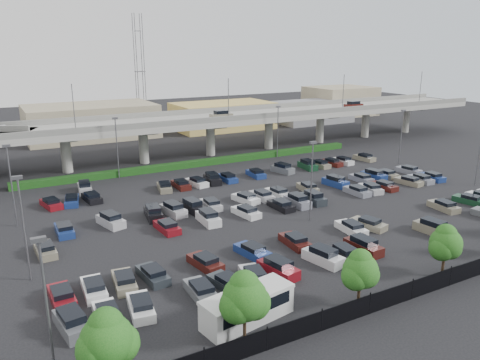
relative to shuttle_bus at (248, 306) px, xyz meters
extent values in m
plane|color=black|center=(18.33, 23.97, -1.39)|extent=(280.00, 280.00, 0.00)
cube|color=gray|center=(18.33, 55.97, 5.86)|extent=(150.00, 13.00, 1.10)
cube|color=slate|center=(18.33, 49.72, 6.91)|extent=(150.00, 0.50, 1.00)
cube|color=slate|center=(18.33, 62.22, 6.91)|extent=(150.00, 0.50, 1.00)
cylinder|color=gray|center=(-4.67, 55.97, 1.96)|extent=(1.80, 1.80, 6.70)
cube|color=slate|center=(-4.67, 55.97, 5.11)|extent=(2.60, 9.75, 0.50)
cylinder|color=gray|center=(9.33, 55.97, 1.96)|extent=(1.80, 1.80, 6.70)
cube|color=slate|center=(9.33, 55.97, 5.11)|extent=(2.60, 9.75, 0.50)
cylinder|color=gray|center=(23.33, 55.97, 1.96)|extent=(1.80, 1.80, 6.70)
cube|color=slate|center=(23.33, 55.97, 5.11)|extent=(2.60, 9.75, 0.50)
cylinder|color=gray|center=(37.33, 55.97, 1.96)|extent=(1.80, 1.80, 6.70)
cube|color=slate|center=(37.33, 55.97, 5.11)|extent=(2.60, 9.75, 0.50)
cylinder|color=gray|center=(51.33, 55.97, 1.96)|extent=(1.80, 1.80, 6.70)
cube|color=slate|center=(51.33, 55.97, 5.11)|extent=(2.60, 9.75, 0.50)
cylinder|color=gray|center=(65.33, 55.97, 1.96)|extent=(1.80, 1.80, 6.70)
cube|color=slate|center=(65.33, 55.97, 5.11)|extent=(2.60, 9.75, 0.50)
cylinder|color=gray|center=(79.33, 55.97, 1.96)|extent=(1.80, 1.80, 6.70)
cube|color=slate|center=(79.33, 55.97, 5.11)|extent=(2.60, 9.75, 0.50)
cube|color=gray|center=(24.33, 52.97, 6.94)|extent=(4.40, 1.82, 1.05)
cube|color=black|center=(24.33, 52.97, 7.76)|extent=(2.60, 1.60, 0.65)
cube|color=#451612|center=(58.33, 52.97, 6.94)|extent=(4.40, 1.82, 1.05)
cube|color=black|center=(58.33, 52.97, 7.76)|extent=(2.60, 1.60, 0.65)
cylinder|color=#4F4F54|center=(-3.67, 49.87, 10.41)|extent=(0.14, 0.14, 8.00)
cylinder|color=#4F4F54|center=(24.33, 49.87, 10.41)|extent=(0.14, 0.14, 8.00)
cylinder|color=#4F4F54|center=(52.33, 49.87, 10.41)|extent=(0.14, 0.14, 8.00)
cylinder|color=#4F4F54|center=(76.33, 49.87, 10.41)|extent=(0.14, 0.14, 8.00)
cube|color=#163710|center=(18.33, 48.97, -0.84)|extent=(66.00, 1.60, 1.10)
cube|color=black|center=(18.33, -4.03, -0.49)|extent=(70.00, 0.06, 1.80)
cylinder|color=black|center=(-5.67, -4.03, -0.39)|extent=(0.10, 0.10, 2.00)
cylinder|color=black|center=(-0.67, -4.03, -0.39)|extent=(0.10, 0.10, 2.00)
cylinder|color=black|center=(4.33, -4.03, -0.39)|extent=(0.10, 0.10, 2.00)
cylinder|color=black|center=(9.33, -4.03, -0.39)|extent=(0.10, 0.10, 2.00)
cylinder|color=black|center=(14.33, -4.03, -0.39)|extent=(0.10, 0.10, 2.00)
cylinder|color=black|center=(19.33, -4.03, -0.39)|extent=(0.10, 0.10, 2.00)
sphere|color=#154C14|center=(-11.67, -2.61, 2.35)|extent=(3.37, 3.37, 3.37)
sphere|color=#154C14|center=(-10.89, -2.51, 1.75)|extent=(2.65, 2.65, 2.65)
sphere|color=#154C14|center=(-12.33, -2.69, 1.99)|extent=(2.65, 2.65, 2.65)
sphere|color=#154C14|center=(-11.63, -2.49, 3.31)|extent=(2.29, 2.29, 2.29)
cylinder|color=#332316|center=(-1.67, -2.48, -0.30)|extent=(0.26, 0.26, 2.18)
sphere|color=#154C14|center=(-1.67, -2.48, 2.37)|extent=(3.39, 3.39, 3.39)
sphere|color=#154C14|center=(-0.88, -2.38, 1.77)|extent=(2.67, 2.67, 2.67)
sphere|color=#154C14|center=(-2.34, -2.56, 2.01)|extent=(2.67, 2.67, 2.67)
sphere|color=#154C14|center=(-1.63, -2.36, 3.34)|extent=(2.30, 2.30, 2.30)
cylinder|color=#332316|center=(9.33, -2.70, -0.41)|extent=(0.26, 0.26, 1.96)
sphere|color=#154C14|center=(9.33, -2.70, 1.98)|extent=(3.04, 3.04, 3.04)
sphere|color=#154C14|center=(10.04, -2.60, 1.44)|extent=(2.39, 2.39, 2.39)
sphere|color=#154C14|center=(8.73, -2.78, 1.66)|extent=(2.39, 2.39, 2.39)
sphere|color=#154C14|center=(9.37, -2.58, 2.85)|extent=(2.06, 2.06, 2.06)
cylinder|color=#332316|center=(20.33, -2.42, -0.40)|extent=(0.26, 0.26, 1.97)
sphere|color=#154C14|center=(20.33, -2.42, 2.01)|extent=(3.07, 3.07, 3.07)
sphere|color=#154C14|center=(21.04, -2.32, 1.46)|extent=(2.41, 2.41, 2.41)
sphere|color=#154C14|center=(19.73, -2.50, 1.68)|extent=(2.41, 2.41, 2.41)
sphere|color=#154C14|center=(20.37, -2.30, 2.88)|extent=(2.08, 2.08, 2.08)
cube|color=silver|center=(0.00, 0.00, -0.25)|extent=(8.14, 3.84, 2.28)
cube|color=black|center=(0.00, 0.00, 0.30)|extent=(7.07, 3.73, 1.03)
cube|color=silver|center=(0.00, 0.00, 1.02)|extent=(8.26, 3.97, 0.27)
cube|color=slate|center=(-12.67, 5.47, -0.86)|extent=(2.41, 4.61, 1.05)
cube|color=black|center=(-12.67, 5.47, -0.04)|extent=(1.95, 2.80, 0.65)
cube|color=white|center=(-9.92, 5.47, -0.98)|extent=(1.99, 4.47, 0.82)
cube|color=black|center=(-9.92, 5.27, -0.35)|extent=(1.69, 2.36, 0.50)
cube|color=white|center=(-7.17, 5.47, -0.98)|extent=(2.41, 4.61, 0.82)
cube|color=black|center=(-7.17, 5.27, -0.35)|extent=(1.90, 2.50, 0.50)
cube|color=slate|center=(-1.67, 5.47, -0.98)|extent=(1.97, 4.46, 0.82)
cube|color=black|center=(-1.67, 5.27, -0.35)|extent=(1.68, 2.35, 0.50)
cube|color=#272C32|center=(1.08, 5.47, -0.98)|extent=(2.67, 4.68, 0.82)
cube|color=black|center=(1.08, 5.27, -0.35)|extent=(2.03, 2.58, 0.50)
cube|color=#BBBAC0|center=(3.83, 5.47, -0.98)|extent=(2.63, 4.67, 0.82)
cube|color=black|center=(3.83, 5.27, -0.35)|extent=(2.01, 2.56, 0.50)
cube|color=maroon|center=(6.58, 5.47, -0.86)|extent=(2.59, 4.66, 1.05)
cube|color=black|center=(6.58, 5.47, -0.04)|extent=(2.05, 2.85, 0.65)
cube|color=white|center=(12.08, 5.47, -0.86)|extent=(2.65, 4.67, 1.05)
cube|color=black|center=(12.08, 5.47, -0.04)|extent=(2.08, 2.86, 0.65)
cube|color=black|center=(14.83, 5.47, -0.98)|extent=(2.05, 4.49, 0.82)
cube|color=black|center=(14.83, 5.27, -0.35)|extent=(1.72, 2.38, 0.50)
cube|color=#451612|center=(17.58, 5.47, -0.86)|extent=(2.04, 4.49, 1.05)
cube|color=black|center=(17.58, 5.47, -0.04)|extent=(1.73, 2.68, 0.65)
cube|color=gray|center=(28.58, 5.47, -0.86)|extent=(2.28, 4.57, 1.05)
cube|color=black|center=(28.58, 5.47, -0.04)|extent=(1.87, 2.76, 0.65)
cube|color=maroon|center=(-12.67, 10.47, -0.98)|extent=(1.95, 4.45, 0.82)
cube|color=black|center=(-12.67, 10.27, -0.35)|extent=(1.67, 2.35, 0.50)
cube|color=white|center=(-9.92, 10.47, -0.98)|extent=(2.06, 4.49, 0.82)
cube|color=black|center=(-9.92, 10.27, -0.35)|extent=(1.73, 2.38, 0.50)
cube|color=gray|center=(-7.17, 10.47, -0.98)|extent=(2.31, 4.58, 0.82)
cube|color=black|center=(-7.17, 10.27, -0.35)|extent=(1.86, 2.47, 0.50)
cube|color=#272C32|center=(-4.42, 10.47, -0.98)|extent=(2.24, 4.56, 0.82)
cube|color=black|center=(-4.42, 10.27, -0.35)|extent=(1.82, 2.45, 0.50)
cube|color=#451612|center=(1.08, 10.47, -0.98)|extent=(2.48, 4.63, 0.82)
cube|color=black|center=(1.08, 10.27, -0.35)|extent=(1.94, 2.52, 0.50)
cube|color=navy|center=(6.58, 10.47, -0.98)|extent=(2.53, 4.64, 0.82)
cube|color=black|center=(6.58, 10.27, -0.35)|extent=(1.96, 2.53, 0.50)
cube|color=#451612|center=(12.08, 10.47, -0.98)|extent=(2.08, 4.50, 0.82)
cube|color=black|center=(12.08, 10.27, -0.35)|extent=(1.74, 2.39, 0.50)
cube|color=white|center=(20.33, 10.47, -0.98)|extent=(2.21, 4.55, 0.82)
cube|color=black|center=(20.33, 10.27, -0.35)|extent=(1.80, 2.44, 0.50)
cube|color=gray|center=(23.08, 10.47, -0.98)|extent=(2.79, 4.70, 0.82)
cube|color=black|center=(23.08, 10.28, -0.35)|extent=(2.09, 2.61, 0.50)
cube|color=gray|center=(36.83, 10.47, -0.98)|extent=(2.30, 4.57, 0.82)
cube|color=black|center=(36.83, 10.27, -0.35)|extent=(1.85, 2.46, 0.50)
cube|color=#174126|center=(42.33, 10.47, -0.98)|extent=(2.63, 4.67, 0.82)
cube|color=black|center=(42.33, 10.27, -0.35)|extent=(2.01, 2.56, 0.50)
cube|color=gray|center=(-12.67, 21.47, -0.98)|extent=(2.02, 4.48, 0.82)
cube|color=black|center=(-12.67, 21.27, -0.35)|extent=(1.71, 2.37, 0.50)
cube|color=maroon|center=(1.08, 21.47, -0.98)|extent=(2.14, 4.52, 0.82)
cube|color=black|center=(1.08, 21.27, -0.35)|extent=(1.77, 2.41, 0.50)
cube|color=white|center=(6.58, 21.47, -0.86)|extent=(1.98, 4.46, 1.05)
cube|color=black|center=(6.58, 21.47, -0.04)|extent=(1.70, 2.66, 0.65)
cube|color=white|center=(12.08, 21.47, -0.98)|extent=(2.44, 4.62, 0.82)
cube|color=black|center=(12.08, 21.27, -0.35)|extent=(1.92, 2.51, 0.50)
cube|color=black|center=(17.58, 21.47, -0.98)|extent=(1.95, 4.45, 0.82)
cube|color=black|center=(17.58, 21.27, -0.35)|extent=(1.67, 2.35, 0.50)
cube|color=gray|center=(20.33, 21.47, -0.86)|extent=(1.83, 4.40, 1.05)
cube|color=black|center=(20.33, 21.47, -0.04)|extent=(1.61, 2.60, 0.65)
cube|color=#272C32|center=(23.08, 21.47, -0.86)|extent=(2.07, 4.50, 1.05)
cube|color=black|center=(23.08, 21.47, -0.04)|extent=(1.75, 2.69, 0.65)
cube|color=gray|center=(31.33, 21.47, -0.98)|extent=(1.87, 4.42, 0.82)
cube|color=black|center=(31.33, 21.27, -0.35)|extent=(1.63, 2.32, 0.50)
cube|color=#BBBAC0|center=(34.08, 21.47, -0.98)|extent=(2.54, 4.64, 0.82)
cube|color=black|center=(34.08, 21.27, -0.35)|extent=(1.97, 2.54, 0.50)
cube|color=#451612|center=(36.83, 21.47, -0.98)|extent=(2.17, 4.53, 0.82)
cube|color=black|center=(36.83, 21.27, -0.35)|extent=(1.78, 2.42, 0.50)
cube|color=gray|center=(42.33, 21.47, -0.98)|extent=(2.53, 4.64, 0.82)
cube|color=black|center=(42.33, 21.27, -0.35)|extent=(1.96, 2.54, 0.50)
cube|color=gray|center=(45.08, 21.47, -0.98)|extent=(1.98, 4.46, 0.82)
cube|color=black|center=(45.08, 21.27, -0.35)|extent=(1.68, 2.36, 0.50)
cube|color=navy|center=(47.83, 21.47, -0.98)|extent=(2.12, 4.52, 0.82)
cube|color=black|center=(47.83, 21.27, -0.35)|extent=(1.76, 2.41, 0.50)
cube|color=navy|center=(-9.92, 26.47, -0.98)|extent=(1.89, 4.43, 0.82)
cube|color=black|center=(-9.92, 26.27, -0.35)|extent=(1.64, 2.33, 0.50)
cube|color=#BBBAC0|center=(-4.42, 26.47, -0.86)|extent=(2.87, 4.72, 1.05)
cube|color=black|center=(-4.42, 26.47, -0.04)|extent=(2.20, 2.92, 0.65)
cube|color=black|center=(1.08, 26.47, -0.86)|extent=(2.44, 4.62, 1.05)
cube|color=black|center=(1.08, 26.47, -0.04)|extent=(1.96, 2.80, 0.65)
cube|color=#BBBAC0|center=(3.83, 26.47, -0.86)|extent=(2.51, 4.64, 1.05)
cube|color=black|center=(3.83, 26.47, -0.04)|extent=(2.00, 2.82, 0.65)
cube|color=black|center=(6.58, 26.47, -0.86)|extent=(2.33, 4.59, 1.05)
cube|color=black|center=(6.58, 26.47, -0.04)|extent=(1.90, 2.77, 0.65)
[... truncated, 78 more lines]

